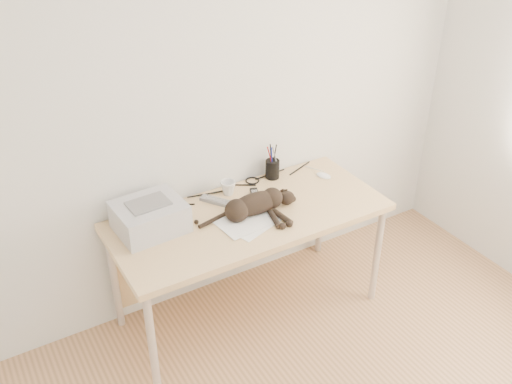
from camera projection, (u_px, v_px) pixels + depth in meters
wall_back at (217, 102)px, 3.24m from camera, size 3.50×0.00×3.50m
desk at (242, 225)px, 3.40m from camera, size 1.60×0.70×0.74m
printer at (150, 217)px, 3.09m from camera, size 0.38×0.33×0.17m
papers at (249, 222)px, 3.19m from camera, size 0.38×0.31×0.01m
cat at (253, 206)px, 3.23m from camera, size 0.60×0.28×0.14m
mug at (228, 188)px, 3.43m from camera, size 0.13×0.13×0.09m
pen_cup at (272, 169)px, 3.59m from camera, size 0.09×0.09×0.23m
remote_grey at (216, 201)px, 3.37m from camera, size 0.15×0.19×0.02m
remote_black at (255, 196)px, 3.42m from camera, size 0.10×0.17×0.02m
mouse at (324, 174)px, 3.63m from camera, size 0.10×0.12×0.03m
cable_tangle at (224, 189)px, 3.49m from camera, size 1.36×0.09×0.01m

